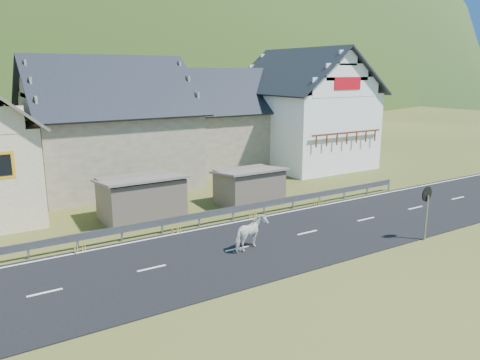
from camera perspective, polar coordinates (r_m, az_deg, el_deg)
ground at (r=20.89m, az=-0.34°, el=-8.47°), size 160.00×160.00×0.00m
road at (r=20.88m, az=-0.34°, el=-8.42°), size 60.00×7.00×0.04m
lane_markings at (r=20.87m, az=-0.34°, el=-8.35°), size 60.00×6.60×0.01m
guardrail at (r=23.74m, az=-5.00°, el=-4.39°), size 28.10×0.09×0.75m
shed_left at (r=25.33m, az=-11.97°, el=-2.24°), size 4.30×3.30×2.40m
shed_right at (r=27.72m, az=1.11°, el=-0.83°), size 3.80×2.90×2.20m
house_stone_a at (r=33.00m, az=-15.74°, el=7.33°), size 10.80×9.80×8.90m
house_stone_b at (r=38.79m, az=-2.15°, el=8.02°), size 9.80×8.80×8.10m
house_white at (r=39.66m, az=7.70°, el=9.22°), size 8.80×10.80×9.70m
mountain at (r=199.08m, az=-27.19°, el=3.69°), size 440.00×280.00×260.00m
horse at (r=20.57m, az=1.33°, el=-6.54°), size 1.35×1.89×1.45m
traffic_mirror at (r=23.11m, az=21.79°, el=-2.39°), size 0.71×0.22×2.56m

